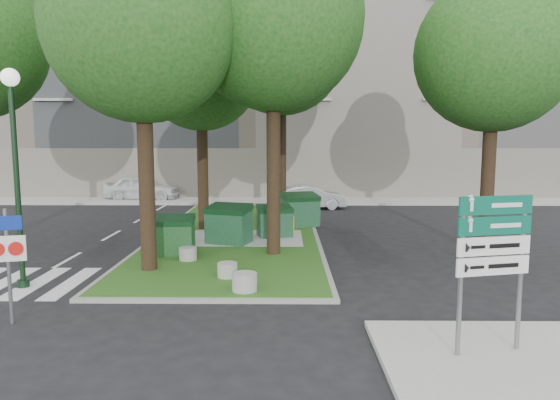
{
  "coord_description": "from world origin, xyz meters",
  "views": [
    {
      "loc": [
        2.37,
        -11.32,
        3.82
      ],
      "look_at": [
        2.22,
        3.37,
        2.0
      ],
      "focal_mm": 32.0,
      "sensor_mm": 36.0,
      "label": 1
    }
  ],
  "objects_px": {
    "traffic_sign_pole": "(7,251)",
    "dumpster_d": "(300,210)",
    "litter_bin": "(289,225)",
    "street_lamp": "(15,152)",
    "dumpster_b": "(229,224)",
    "tree_median_near_right": "(276,1)",
    "car_white": "(142,188)",
    "bollard_right": "(245,282)",
    "bollard_mid": "(227,270)",
    "bollard_left": "(188,254)",
    "dumpster_c": "(275,221)",
    "tree_median_far": "(284,39)",
    "directional_sign": "(492,249)",
    "car_silver": "(309,197)",
    "tree_street_right": "(497,38)",
    "dumpster_a": "(173,236)",
    "tree_median_mid": "(203,59)",
    "tree_median_near_left": "(145,7)"
  },
  "relations": [
    {
      "from": "dumpster_d",
      "to": "traffic_sign_pole",
      "type": "relative_size",
      "value": 0.74
    },
    {
      "from": "street_lamp",
      "to": "directional_sign",
      "type": "height_order",
      "value": "street_lamp"
    },
    {
      "from": "tree_median_near_right",
      "to": "bollard_right",
      "type": "distance_m",
      "value": 8.69
    },
    {
      "from": "car_silver",
      "to": "tree_median_mid",
      "type": "bearing_deg",
      "value": 137.47
    },
    {
      "from": "bollard_right",
      "to": "bollard_mid",
      "type": "bearing_deg",
      "value": 114.88
    },
    {
      "from": "dumpster_d",
      "to": "bollard_left",
      "type": "xyz_separation_m",
      "value": [
        -3.61,
        -6.04,
        -0.49
      ]
    },
    {
      "from": "tree_median_far",
      "to": "dumpster_a",
      "type": "xyz_separation_m",
      "value": [
        -3.51,
        -7.72,
        -7.6
      ]
    },
    {
      "from": "tree_median_mid",
      "to": "bollard_left",
      "type": "distance_m",
      "value": 8.62
    },
    {
      "from": "dumpster_b",
      "to": "car_white",
      "type": "relative_size",
      "value": 0.39
    },
    {
      "from": "dumpster_a",
      "to": "tree_median_far",
      "type": "bearing_deg",
      "value": 62.46
    },
    {
      "from": "tree_street_right",
      "to": "tree_median_near_right",
      "type": "bearing_deg",
      "value": -175.91
    },
    {
      "from": "tree_median_mid",
      "to": "directional_sign",
      "type": "relative_size",
      "value": 3.64
    },
    {
      "from": "directional_sign",
      "to": "car_silver",
      "type": "relative_size",
      "value": 0.7
    },
    {
      "from": "car_white",
      "to": "dumpster_b",
      "type": "bearing_deg",
      "value": -149.66
    },
    {
      "from": "tree_street_right",
      "to": "bollard_left",
      "type": "xyz_separation_m",
      "value": [
        -9.7,
        -1.46,
        -6.67
      ]
    },
    {
      "from": "tree_median_mid",
      "to": "dumpster_c",
      "type": "xyz_separation_m",
      "value": [
        2.89,
        -1.73,
        -6.28
      ]
    },
    {
      "from": "litter_bin",
      "to": "car_white",
      "type": "bearing_deg",
      "value": 128.22
    },
    {
      "from": "tree_median_near_left",
      "to": "bollard_right",
      "type": "height_order",
      "value": "tree_median_near_left"
    },
    {
      "from": "dumpster_b",
      "to": "tree_median_near_right",
      "type": "bearing_deg",
      "value": -23.36
    },
    {
      "from": "tree_median_mid",
      "to": "tree_median_far",
      "type": "distance_m",
      "value": 4.59
    },
    {
      "from": "traffic_sign_pole",
      "to": "dumpster_d",
      "type": "bearing_deg",
      "value": 46.1
    },
    {
      "from": "tree_median_far",
      "to": "bollard_mid",
      "type": "distance_m",
      "value": 13.17
    },
    {
      "from": "tree_median_mid",
      "to": "litter_bin",
      "type": "relative_size",
      "value": 14.22
    },
    {
      "from": "dumpster_b",
      "to": "street_lamp",
      "type": "xyz_separation_m",
      "value": [
        -4.76,
        -4.99,
        2.68
      ]
    },
    {
      "from": "bollard_mid",
      "to": "directional_sign",
      "type": "distance_m",
      "value": 7.1
    },
    {
      "from": "bollard_left",
      "to": "street_lamp",
      "type": "xyz_separation_m",
      "value": [
        -3.77,
        -2.49,
        3.16
      ]
    },
    {
      "from": "tree_median_near_right",
      "to": "litter_bin",
      "type": "bearing_deg",
      "value": 82.29
    },
    {
      "from": "dumpster_c",
      "to": "bollard_right",
      "type": "height_order",
      "value": "dumpster_c"
    },
    {
      "from": "car_white",
      "to": "litter_bin",
      "type": "bearing_deg",
      "value": -138.95
    },
    {
      "from": "street_lamp",
      "to": "car_white",
      "type": "relative_size",
      "value": 1.21
    },
    {
      "from": "car_white",
      "to": "car_silver",
      "type": "distance_m",
      "value": 10.82
    },
    {
      "from": "tree_street_right",
      "to": "dumpster_a",
      "type": "height_order",
      "value": "tree_street_right"
    },
    {
      "from": "directional_sign",
      "to": "dumpster_c",
      "type": "bearing_deg",
      "value": 98.01
    },
    {
      "from": "bollard_left",
      "to": "dumpster_c",
      "type": "bearing_deg",
      "value": 55.35
    },
    {
      "from": "dumpster_d",
      "to": "tree_median_far",
      "type": "bearing_deg",
      "value": 88.2
    },
    {
      "from": "traffic_sign_pole",
      "to": "bollard_mid",
      "type": "bearing_deg",
      "value": 23.02
    },
    {
      "from": "dumpster_a",
      "to": "directional_sign",
      "type": "xyz_separation_m",
      "value": [
        7.13,
        -7.31,
        1.22
      ]
    },
    {
      "from": "dumpster_c",
      "to": "directional_sign",
      "type": "relative_size",
      "value": 0.53
    },
    {
      "from": "tree_median_mid",
      "to": "dumpster_b",
      "type": "bearing_deg",
      "value": -66.52
    },
    {
      "from": "bollard_left",
      "to": "car_silver",
      "type": "distance_m",
      "value": 12.73
    },
    {
      "from": "bollard_left",
      "to": "car_white",
      "type": "height_order",
      "value": "car_white"
    },
    {
      "from": "directional_sign",
      "to": "car_silver",
      "type": "bearing_deg",
      "value": 83.97
    },
    {
      "from": "tree_street_right",
      "to": "dumpster_a",
      "type": "relative_size",
      "value": 7.19
    },
    {
      "from": "dumpster_b",
      "to": "bollard_left",
      "type": "bearing_deg",
      "value": -92.86
    },
    {
      "from": "tree_median_far",
      "to": "dumpster_c",
      "type": "relative_size",
      "value": 8.13
    },
    {
      "from": "dumpster_a",
      "to": "car_silver",
      "type": "relative_size",
      "value": 0.36
    },
    {
      "from": "dumpster_b",
      "to": "tree_median_mid",
      "type": "bearing_deg",
      "value": 132.06
    },
    {
      "from": "litter_bin",
      "to": "street_lamp",
      "type": "distance_m",
      "value": 10.1
    },
    {
      "from": "dumpster_b",
      "to": "bollard_left",
      "type": "distance_m",
      "value": 2.73
    },
    {
      "from": "dumpster_d",
      "to": "litter_bin",
      "type": "distance_m",
      "value": 1.9
    }
  ]
}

